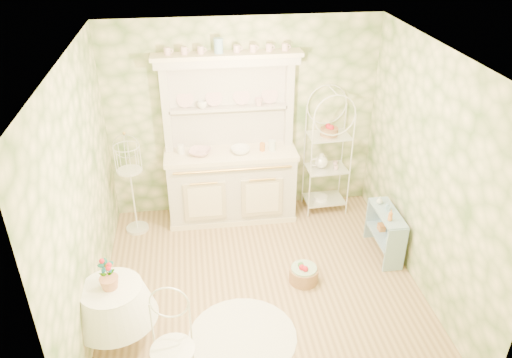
{
  "coord_description": "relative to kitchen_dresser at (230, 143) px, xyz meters",
  "views": [
    {
      "loc": [
        -0.67,
        -4.4,
        3.92
      ],
      "look_at": [
        0.0,
        0.5,
        1.15
      ],
      "focal_mm": 35.0,
      "sensor_mm": 36.0,
      "label": 1
    }
  ],
  "objects": [
    {
      "name": "bowl_floral",
      "position": [
        -0.4,
        -0.02,
        -0.13
      ],
      "size": [
        0.36,
        0.36,
        0.07
      ],
      "primitive_type": "imported",
      "rotation": [
        0.0,
        0.0,
        -0.31
      ],
      "color": "white",
      "rests_on": "kitchen_dresser"
    },
    {
      "name": "floor",
      "position": [
        0.2,
        -1.52,
        -1.15
      ],
      "size": [
        3.6,
        3.6,
        0.0
      ],
      "primitive_type": "plane",
      "color": "tan",
      "rests_on": "ground"
    },
    {
      "name": "bakers_rack",
      "position": [
        1.33,
        0.03,
        -0.28
      ],
      "size": [
        0.55,
        0.41,
        1.72
      ],
      "primitive_type": "cube",
      "rotation": [
        0.0,
        0.0,
        0.05
      ],
      "color": "white",
      "rests_on": "floor"
    },
    {
      "name": "birdcage_stand",
      "position": [
        -1.31,
        -0.16,
        -0.4
      ],
      "size": [
        0.37,
        0.37,
        1.48
      ],
      "primitive_type": "cube",
      "rotation": [
        0.0,
        0.0,
        0.05
      ],
      "color": "white",
      "rests_on": "floor"
    },
    {
      "name": "cup_left",
      "position": [
        -0.34,
        0.16,
        0.47
      ],
      "size": [
        0.15,
        0.15,
        0.1
      ],
      "primitive_type": "imported",
      "rotation": [
        0.0,
        0.0,
        -0.23
      ],
      "color": "white",
      "rests_on": "kitchen_dresser"
    },
    {
      "name": "side_shelf",
      "position": [
        1.81,
        -1.1,
        -0.83
      ],
      "size": [
        0.36,
        0.75,
        0.62
      ],
      "primitive_type": "cube",
      "rotation": [
        0.0,
        0.0,
        0.12
      ],
      "color": "#8CADC2",
      "rests_on": "floor"
    },
    {
      "name": "bottle_amber",
      "position": [
        1.76,
        -1.28,
        -0.46
      ],
      "size": [
        0.07,
        0.07,
        0.15
      ],
      "primitive_type": "imported",
      "rotation": [
        0.0,
        0.0,
        -0.25
      ],
      "color": "#C87530",
      "rests_on": "side_shelf"
    },
    {
      "name": "potted_geranium",
      "position": [
        -1.36,
        -2.11,
        -0.3
      ],
      "size": [
        0.18,
        0.15,
        0.29
      ],
      "primitive_type": "imported",
      "rotation": [
        0.0,
        0.0,
        0.35
      ],
      "color": "#3F7238",
      "rests_on": "round_table"
    },
    {
      "name": "bowl_white",
      "position": [
        0.13,
        -0.04,
        -0.13
      ],
      "size": [
        0.26,
        0.26,
        0.08
      ],
      "primitive_type": "imported",
      "rotation": [
        0.0,
        0.0,
        -0.02
      ],
      "color": "white",
      "rests_on": "kitchen_dresser"
    },
    {
      "name": "wall_back",
      "position": [
        0.2,
        0.28,
        0.21
      ],
      "size": [
        3.6,
        3.6,
        0.0
      ],
      "primitive_type": "plane",
      "color": "beige",
      "rests_on": "floor"
    },
    {
      "name": "wall_left",
      "position": [
        -1.6,
        -1.52,
        0.21
      ],
      "size": [
        3.6,
        3.6,
        0.0
      ],
      "primitive_type": "plane",
      "color": "beige",
      "rests_on": "floor"
    },
    {
      "name": "bottle_glass",
      "position": [
        1.77,
        -0.9,
        -0.5
      ],
      "size": [
        0.08,
        0.08,
        0.1
      ],
      "primitive_type": "imported",
      "rotation": [
        0.0,
        0.0,
        -0.08
      ],
      "color": "silver",
      "rests_on": "side_shelf"
    },
    {
      "name": "lace_rug",
      "position": [
        -0.11,
        -2.26,
        -1.14
      ],
      "size": [
        1.24,
        1.24,
        0.01
      ],
      "primitive_type": "cylinder",
      "rotation": [
        0.0,
        0.0,
        0.11
      ],
      "color": "white",
      "rests_on": "floor"
    },
    {
      "name": "round_table",
      "position": [
        -1.35,
        -2.15,
        -0.81
      ],
      "size": [
        0.74,
        0.74,
        0.67
      ],
      "primitive_type": "cylinder",
      "rotation": [
        0.0,
        0.0,
        0.25
      ],
      "color": "white",
      "rests_on": "floor"
    },
    {
      "name": "floor_basket",
      "position": [
        0.7,
        -1.5,
        -1.03
      ],
      "size": [
        0.42,
        0.42,
        0.23
      ],
      "primitive_type": "cylinder",
      "rotation": [
        0.0,
        0.0,
        0.22
      ],
      "color": "#A1734F",
      "rests_on": "floor"
    },
    {
      "name": "cup_right",
      "position": [
        0.4,
        0.16,
        0.47
      ],
      "size": [
        0.13,
        0.13,
        0.1
      ],
      "primitive_type": "imported",
      "rotation": [
        0.0,
        0.0,
        -0.2
      ],
      "color": "white",
      "rests_on": "kitchen_dresser"
    },
    {
      "name": "kitchen_dresser",
      "position": [
        0.0,
        0.0,
        0.0
      ],
      "size": [
        1.87,
        0.61,
        2.29
      ],
      "primitive_type": "cube",
      "color": "silver",
      "rests_on": "floor"
    },
    {
      "name": "wall_right",
      "position": [
        2.0,
        -1.52,
        0.21
      ],
      "size": [
        3.6,
        3.6,
        0.0
      ],
      "primitive_type": "plane",
      "color": "beige",
      "rests_on": "floor"
    },
    {
      "name": "ceiling",
      "position": [
        0.2,
        -1.52,
        1.56
      ],
      "size": [
        3.6,
        3.6,
        0.0
      ],
      "primitive_type": "plane",
      "color": "white",
      "rests_on": "floor"
    },
    {
      "name": "bottle_blue",
      "position": [
        1.81,
        -1.06,
        -0.49
      ],
      "size": [
        0.06,
        0.06,
        0.11
      ],
      "primitive_type": "imported",
      "rotation": [
        0.0,
        0.0,
        -0.25
      ],
      "color": "#85B3D3",
      "rests_on": "side_shelf"
    },
    {
      "name": "cafe_chair",
      "position": [
        -0.78,
        -2.75,
        -0.7
      ],
      "size": [
        0.46,
        0.46,
        0.88
      ],
      "primitive_type": "cube",
      "rotation": [
        0.0,
        0.0,
        -0.15
      ],
      "color": "white",
      "rests_on": "floor"
    },
    {
      "name": "wall_front",
      "position": [
        0.2,
        -3.32,
        0.21
      ],
      "size": [
        3.6,
        3.6,
        0.0
      ],
      "primitive_type": "plane",
      "color": "beige",
      "rests_on": "floor"
    }
  ]
}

